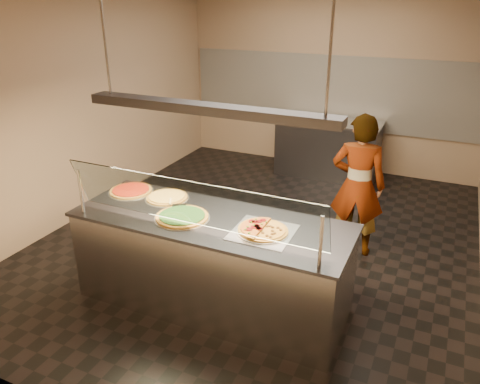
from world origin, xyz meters
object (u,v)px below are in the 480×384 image
at_px(serving_counter, 212,262).
at_px(heat_lamp_housing, 208,109).
at_px(sneeze_guard, 190,204).
at_px(half_pizza_sausage, 274,232).
at_px(half_pizza_pepperoni, 252,226).
at_px(pizza_cheese, 167,197).
at_px(pizza_spatula, 174,203).
at_px(pizza_spinach, 182,216).
at_px(worker, 358,186).
at_px(perforated_tray, 263,232).
at_px(pizza_tomato, 131,190).
at_px(prep_table, 328,148).

distance_m(serving_counter, heat_lamp_housing, 1.48).
distance_m(sneeze_guard, half_pizza_sausage, 0.75).
height_order(half_pizza_pepperoni, pizza_cheese, half_pizza_pepperoni).
bearing_deg(serving_counter, pizza_spatula, 167.49).
height_order(pizza_spinach, pizza_cheese, pizza_spinach).
bearing_deg(pizza_spatula, half_pizza_sausage, -7.77).
relative_size(serving_counter, worker, 1.57).
height_order(perforated_tray, pizza_tomato, pizza_tomato).
xyz_separation_m(half_pizza_pepperoni, worker, (0.59, 1.65, -0.13)).
relative_size(serving_counter, sneeze_guard, 1.10).
xyz_separation_m(sneeze_guard, half_pizza_pepperoni, (0.43, 0.30, -0.26)).
bearing_deg(pizza_cheese, heat_lamp_housing, -20.12).
relative_size(sneeze_guard, pizza_spatula, 9.15).
xyz_separation_m(sneeze_guard, perforated_tray, (0.54, 0.30, -0.29)).
relative_size(half_pizza_sausage, pizza_cheese, 0.99).
bearing_deg(pizza_spinach, pizza_tomato, 158.85).
distance_m(sneeze_guard, heat_lamp_housing, 0.80).
distance_m(pizza_tomato, prep_table, 3.94).
relative_size(half_pizza_pepperoni, pizza_tomato, 0.94).
bearing_deg(prep_table, pizza_tomato, -106.84).
relative_size(half_pizza_pepperoni, prep_table, 0.26).
distance_m(pizza_cheese, pizza_spatula, 0.20).
bearing_deg(half_pizza_sausage, pizza_spinach, -176.87).
xyz_separation_m(half_pizza_pepperoni, pizza_spatula, (-0.89, 0.15, -0.01)).
xyz_separation_m(serving_counter, pizza_spinach, (-0.24, -0.10, 0.48)).
distance_m(pizza_cheese, prep_table, 3.83).
distance_m(pizza_tomato, worker, 2.50).
relative_size(pizza_cheese, prep_table, 0.26).
relative_size(pizza_spinach, pizza_cheese, 1.17).
bearing_deg(half_pizza_pepperoni, heat_lamp_housing, 174.04).
bearing_deg(serving_counter, sneeze_guard, -90.00).
bearing_deg(heat_lamp_housing, pizza_spinach, -158.28).
height_order(serving_counter, pizza_spatula, pizza_spatula).
xyz_separation_m(perforated_tray, prep_table, (-0.45, 4.00, -0.47)).
height_order(sneeze_guard, half_pizza_pepperoni, sneeze_guard).
relative_size(pizza_spinach, worker, 0.31).
height_order(perforated_tray, pizza_spinach, pizza_spinach).
relative_size(pizza_cheese, pizza_spatula, 1.70).
distance_m(perforated_tray, pizza_spatula, 1.00).
bearing_deg(serving_counter, pizza_cheese, 159.88).
relative_size(pizza_tomato, worker, 0.28).
bearing_deg(half_pizza_pepperoni, pizza_spinach, -175.62).
relative_size(sneeze_guard, worker, 1.42).
relative_size(serving_counter, half_pizza_sausage, 6.01).
bearing_deg(pizza_spinach, half_pizza_pepperoni, 4.38).
bearing_deg(serving_counter, heat_lamp_housing, 90.00).
xyz_separation_m(pizza_cheese, pizza_spatula, (0.16, -0.12, 0.01)).
bearing_deg(perforated_tray, worker, 73.40).
relative_size(pizza_spatula, worker, 0.16).
height_order(half_pizza_sausage, pizza_tomato, half_pizza_sausage).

